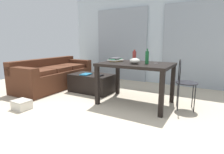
% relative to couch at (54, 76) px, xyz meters
% --- Properties ---
extents(ground_plane, '(8.46, 8.46, 0.00)m').
position_rel_couch_xyz_m(ground_plane, '(2.06, -0.31, -0.30)').
color(ground_plane, beige).
extents(wall_back, '(5.44, 0.10, 2.55)m').
position_rel_couch_xyz_m(wall_back, '(2.06, 1.86, 0.97)').
color(wall_back, silver).
rests_on(wall_back, ground).
extents(curtains, '(3.72, 0.03, 2.12)m').
position_rel_couch_xyz_m(curtains, '(2.06, 1.77, 0.76)').
color(curtains, '#99A3AD').
rests_on(curtains, ground).
extents(couch, '(0.94, 2.09, 0.73)m').
position_rel_couch_xyz_m(couch, '(0.00, 0.00, 0.00)').
color(couch, '#4C2819').
rests_on(couch, ground).
extents(coffee_table, '(0.98, 0.58, 0.42)m').
position_rel_couch_xyz_m(coffee_table, '(1.09, 0.13, -0.10)').
color(coffee_table, black).
rests_on(coffee_table, ground).
extents(craft_table, '(1.29, 0.90, 0.77)m').
position_rel_couch_xyz_m(craft_table, '(2.30, -0.11, 0.37)').
color(craft_table, black).
rests_on(craft_table, ground).
extents(wire_chair, '(0.36, 0.39, 0.87)m').
position_rel_couch_xyz_m(wire_chair, '(3.11, 0.03, 0.24)').
color(wire_chair, black).
rests_on(wire_chair, ground).
extents(bottle_near, '(0.06, 0.06, 0.27)m').
position_rel_couch_xyz_m(bottle_near, '(2.51, -0.15, 0.58)').
color(bottle_near, '#195B2D').
rests_on(bottle_near, craft_table).
extents(bottle_far, '(0.07, 0.07, 0.23)m').
position_rel_couch_xyz_m(bottle_far, '(2.14, 0.16, 0.57)').
color(bottle_far, '#99332D').
rests_on(bottle_far, craft_table).
extents(bowl, '(0.18, 0.18, 0.10)m').
position_rel_couch_xyz_m(bowl, '(2.33, -0.25, 0.52)').
color(bowl, beige).
rests_on(bowl, craft_table).
extents(book_stack, '(0.26, 0.32, 0.07)m').
position_rel_couch_xyz_m(book_stack, '(1.83, -0.05, 0.50)').
color(book_stack, gold).
rests_on(book_stack, craft_table).
extents(scissors, '(0.08, 0.11, 0.00)m').
position_rel_couch_xyz_m(scissors, '(2.65, 0.06, 0.47)').
color(scissors, '#9EA0A5').
rests_on(scissors, craft_table).
extents(tv_remote_primary, '(0.05, 0.16, 0.02)m').
position_rel_couch_xyz_m(tv_remote_primary, '(1.41, 0.06, 0.12)').
color(tv_remote_primary, black).
rests_on(tv_remote_primary, coffee_table).
extents(magazine, '(0.22, 0.28, 0.02)m').
position_rel_couch_xyz_m(magazine, '(1.03, 0.01, 0.12)').
color(magazine, '#1E668C').
rests_on(magazine, coffee_table).
extents(shoebox, '(0.29, 0.24, 0.16)m').
position_rel_couch_xyz_m(shoebox, '(0.71, -1.39, -0.22)').
color(shoebox, beige).
rests_on(shoebox, ground).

